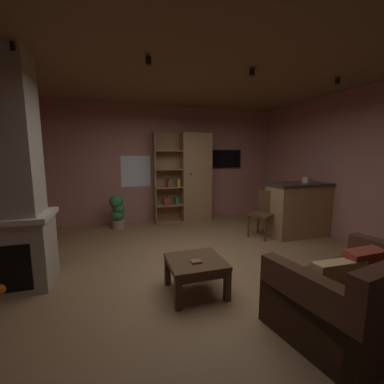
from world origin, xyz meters
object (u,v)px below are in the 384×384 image
object	(u,v)px
table_book_0	(196,262)
stone_fireplace	(1,186)
bookshelf_cabinet	(192,178)
leather_couch	(360,297)
coffee_table	(196,266)
dining_chair	(264,210)
kitchen_bar_counter	(304,209)
wall_mounted_tv	(226,159)
tissue_box	(307,180)
potted_floor_plant	(118,211)

from	to	relation	value
table_book_0	stone_fireplace	bearing A→B (deg)	157.65
stone_fireplace	bookshelf_cabinet	world-z (taller)	stone_fireplace
leather_couch	coffee_table	size ratio (longest dim) A/B	2.61
bookshelf_cabinet	dining_chair	world-z (taller)	bookshelf_cabinet
leather_couch	table_book_0	world-z (taller)	leather_couch
kitchen_bar_counter	coffee_table	distance (m)	3.14
coffee_table	wall_mounted_tv	xyz separation A→B (m)	(1.95, 3.39, 1.20)
dining_chair	coffee_table	bearing A→B (deg)	-141.29
tissue_box	kitchen_bar_counter	bearing A→B (deg)	-178.87
bookshelf_cabinet	table_book_0	bearing A→B (deg)	-106.56
bookshelf_cabinet	dining_chair	xyz separation A→B (m)	(1.00, -1.62, -0.53)
potted_floor_plant	wall_mounted_tv	xyz separation A→B (m)	(2.79, 0.42, 1.12)
kitchen_bar_counter	coffee_table	bearing A→B (deg)	-152.90
stone_fireplace	leather_couch	distance (m)	4.01
bookshelf_cabinet	tissue_box	bearing A→B (deg)	-42.98
table_book_0	dining_chair	size ratio (longest dim) A/B	0.13
stone_fireplace	bookshelf_cabinet	bearing A→B (deg)	37.60
stone_fireplace	leather_couch	world-z (taller)	stone_fireplace
kitchen_bar_counter	wall_mounted_tv	distance (m)	2.35
kitchen_bar_counter	leather_couch	size ratio (longest dim) A/B	0.90
tissue_box	coffee_table	xyz separation A→B (m)	(-2.82, -1.43, -0.80)
kitchen_bar_counter	coffee_table	size ratio (longest dim) A/B	2.35
leather_couch	potted_floor_plant	xyz separation A→B (m)	(-2.13, 4.00, 0.10)
bookshelf_cabinet	dining_chair	size ratio (longest dim) A/B	2.33
leather_couch	dining_chair	size ratio (longest dim) A/B	1.83
table_book_0	coffee_table	bearing A→B (deg)	75.76
dining_chair	wall_mounted_tv	xyz separation A→B (m)	(0.00, 1.83, 0.99)
wall_mounted_tv	bookshelf_cabinet	bearing A→B (deg)	-168.11
stone_fireplace	kitchen_bar_counter	distance (m)	5.02
stone_fireplace	leather_couch	xyz separation A→B (m)	(3.43, -1.83, -0.96)
leather_couch	kitchen_bar_counter	bearing A→B (deg)	58.65
tissue_box	dining_chair	size ratio (longest dim) A/B	0.13
wall_mounted_tv	leather_couch	bearing A→B (deg)	-98.48
leather_couch	table_book_0	bearing A→B (deg)	143.86
kitchen_bar_counter	dining_chair	bearing A→B (deg)	171.10
tissue_box	dining_chair	bearing A→B (deg)	171.48
dining_chair	wall_mounted_tv	bearing A→B (deg)	89.91
coffee_table	wall_mounted_tv	size ratio (longest dim) A/B	0.78
leather_couch	coffee_table	bearing A→B (deg)	141.28
potted_floor_plant	wall_mounted_tv	bearing A→B (deg)	8.63
leather_couch	coffee_table	world-z (taller)	leather_couch
stone_fireplace	bookshelf_cabinet	xyz separation A→B (m)	(3.09, 2.38, -0.20)
bookshelf_cabinet	table_book_0	size ratio (longest dim) A/B	18.05
bookshelf_cabinet	dining_chair	distance (m)	1.97
wall_mounted_tv	stone_fireplace	bearing A→B (deg)	-147.65
stone_fireplace	dining_chair	bearing A→B (deg)	10.59
table_book_0	dining_chair	distance (m)	2.56
leather_couch	wall_mounted_tv	xyz separation A→B (m)	(0.66, 4.42, 1.22)
stone_fireplace	potted_floor_plant	xyz separation A→B (m)	(1.30, 2.17, -0.86)
stone_fireplace	coffee_table	bearing A→B (deg)	-20.36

